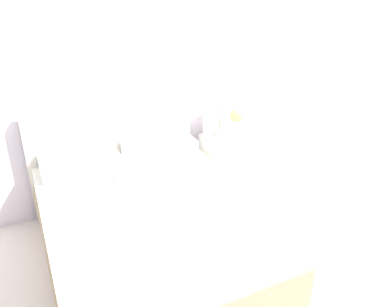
{
  "coord_description": "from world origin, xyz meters",
  "views": [
    {
      "loc": [
        -0.75,
        -3.28,
        2.0
      ],
      "look_at": [
        0.57,
        -0.53,
        0.65
      ],
      "focal_mm": 35.0,
      "sensor_mm": 36.0,
      "label": 1
    }
  ],
  "objects_px": {
    "bed": "(147,223)",
    "table_lamp": "(220,112)",
    "flower_vase": "(237,118)",
    "nightstand": "(228,163)",
    "teacup": "(232,136)"
  },
  "relations": [
    {
      "from": "flower_vase",
      "to": "teacup",
      "type": "height_order",
      "value": "flower_vase"
    },
    {
      "from": "teacup",
      "to": "table_lamp",
      "type": "bearing_deg",
      "value": 113.54
    },
    {
      "from": "nightstand",
      "to": "teacup",
      "type": "height_order",
      "value": "teacup"
    },
    {
      "from": "bed",
      "to": "table_lamp",
      "type": "bearing_deg",
      "value": 35.29
    },
    {
      "from": "flower_vase",
      "to": "table_lamp",
      "type": "bearing_deg",
      "value": 172.09
    },
    {
      "from": "bed",
      "to": "nightstand",
      "type": "xyz_separation_m",
      "value": [
        1.14,
        0.68,
        -0.0
      ]
    },
    {
      "from": "nightstand",
      "to": "table_lamp",
      "type": "xyz_separation_m",
      "value": [
        -0.06,
        0.08,
        0.55
      ]
    },
    {
      "from": "teacup",
      "to": "flower_vase",
      "type": "bearing_deg",
      "value": 43.83
    },
    {
      "from": "table_lamp",
      "to": "nightstand",
      "type": "bearing_deg",
      "value": -52.73
    },
    {
      "from": "nightstand",
      "to": "flower_vase",
      "type": "xyz_separation_m",
      "value": [
        0.12,
        0.06,
        0.47
      ]
    },
    {
      "from": "table_lamp",
      "to": "flower_vase",
      "type": "relative_size",
      "value": 1.29
    },
    {
      "from": "flower_vase",
      "to": "teacup",
      "type": "distance_m",
      "value": 0.22
    },
    {
      "from": "bed",
      "to": "flower_vase",
      "type": "height_order",
      "value": "bed"
    },
    {
      "from": "table_lamp",
      "to": "teacup",
      "type": "relative_size",
      "value": 3.48
    },
    {
      "from": "table_lamp",
      "to": "flower_vase",
      "type": "distance_m",
      "value": 0.2
    }
  ]
}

